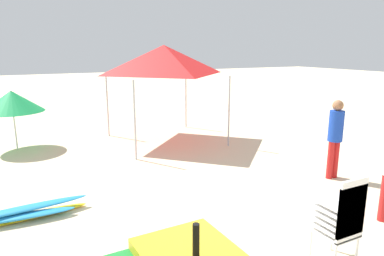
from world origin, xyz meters
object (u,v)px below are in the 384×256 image
Objects in this scene: lifeguard_near_left at (335,134)px; popup_canopy at (164,60)px; beach_umbrella_mid at (12,101)px; stacked_plastic_chairs at (343,215)px; surfboard_pile at (14,216)px.

lifeguard_near_left is 0.60× the size of popup_canopy.
lifeguard_near_left is at bearing -42.82° from beach_umbrella_mid.
stacked_plastic_chairs is 0.74× the size of beach_umbrella_mid.
lifeguard_near_left reaches higher than stacked_plastic_chairs.
lifeguard_near_left reaches higher than surfboard_pile.
beach_umbrella_mid is at bearing 114.57° from stacked_plastic_chairs.
popup_canopy is (4.40, 3.82, 2.44)m from surfboard_pile.
popup_canopy is at bearing 113.71° from lifeguard_near_left.
popup_canopy reaches higher than stacked_plastic_chairs.
beach_umbrella_mid is (-4.27, 1.11, -1.14)m from popup_canopy.
stacked_plastic_chairs is at bearing -40.64° from surfboard_pile.
lifeguard_near_left is 1.03× the size of beach_umbrella_mid.
surfboard_pile is 0.83× the size of popup_canopy.
popup_canopy reaches higher than lifeguard_near_left.
beach_umbrella_mid reaches higher than surfboard_pile.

